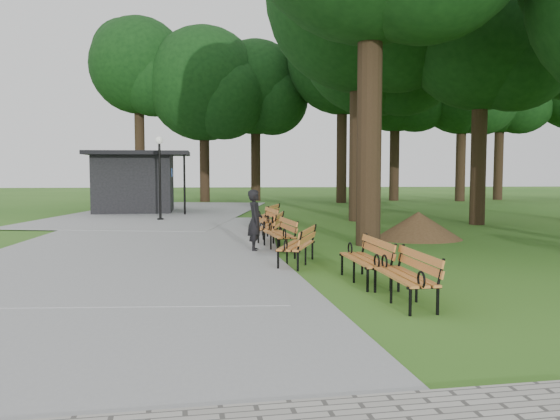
{
  "coord_description": "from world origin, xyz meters",
  "views": [
    {
      "loc": [
        -1.17,
        -14.11,
        2.25
      ],
      "look_at": [
        -0.03,
        1.14,
        1.1
      ],
      "focal_mm": 36.69,
      "sensor_mm": 36.0,
      "label": 1
    }
  ],
  "objects": [
    {
      "name": "bench_1",
      "position": [
        1.3,
        -3.23,
        0.44
      ],
      "size": [
        0.83,
        1.95,
        0.88
      ],
      "primitive_type": null,
      "rotation": [
        0.0,
        0.0,
        -1.47
      ],
      "color": "orange",
      "rests_on": "ground"
    },
    {
      "name": "person",
      "position": [
        -0.71,
        1.03,
        0.83
      ],
      "size": [
        0.42,
        0.62,
        1.65
      ],
      "primitive_type": "imported",
      "rotation": [
        0.0,
        0.0,
        1.53
      ],
      "color": "black",
      "rests_on": "ground"
    },
    {
      "name": "lawn_tree_4",
      "position": [
        5.63,
        14.18,
        8.41
      ],
      "size": [
        7.35,
        7.35,
        12.13
      ],
      "color": "black",
      "rests_on": "ground"
    },
    {
      "name": "bench_0",
      "position": [
        1.58,
        -4.94,
        0.44
      ],
      "size": [
        0.8,
        1.95,
        0.88
      ],
      "primitive_type": null,
      "rotation": [
        0.0,
        0.0,
        -1.49
      ],
      "color": "orange",
      "rests_on": "ground"
    },
    {
      "name": "lamp_post",
      "position": [
        -4.41,
        10.11,
        2.5
      ],
      "size": [
        0.32,
        0.32,
        3.53
      ],
      "color": "black",
      "rests_on": "ground"
    },
    {
      "name": "lawn_tree_1",
      "position": [
        8.21,
        7.6,
        7.43
      ],
      "size": [
        6.08,
        6.08,
        10.52
      ],
      "color": "black",
      "rests_on": "ground"
    },
    {
      "name": "bench_5",
      "position": [
        -0.28,
        5.19,
        0.44
      ],
      "size": [
        0.96,
        1.98,
        0.88
      ],
      "primitive_type": null,
      "rotation": [
        0.0,
        0.0,
        -1.4
      ],
      "color": "orange",
      "rests_on": "ground"
    },
    {
      "name": "dirt_mound",
      "position": [
        4.46,
        3.29,
        0.43
      ],
      "size": [
        2.3,
        2.3,
        0.86
      ],
      "primitive_type": "cone",
      "color": "#47301C",
      "rests_on": "ground"
    },
    {
      "name": "bench_6",
      "position": [
        -0.1,
        6.97,
        0.44
      ],
      "size": [
        1.19,
        2.0,
        0.88
      ],
      "primitive_type": null,
      "rotation": [
        0.0,
        0.0,
        -1.88
      ],
      "color": "orange",
      "rests_on": "ground"
    },
    {
      "name": "path",
      "position": [
        -4.0,
        3.0,
        0.03
      ],
      "size": [
        12.0,
        38.0,
        0.06
      ],
      "primitive_type": "cube",
      "color": "#98989B",
      "rests_on": "ground"
    },
    {
      "name": "kiosk",
      "position": [
        -6.26,
        14.62,
        1.51
      ],
      "size": [
        5.06,
        4.48,
        3.02
      ],
      "primitive_type": null,
      "rotation": [
        0.0,
        0.0,
        0.06
      ],
      "color": "black",
      "rests_on": "ground"
    },
    {
      "name": "bench_3",
      "position": [
        -0.06,
        1.14,
        0.44
      ],
      "size": [
        0.95,
        1.98,
        0.88
      ],
      "primitive_type": null,
      "rotation": [
        0.0,
        0.0,
        -1.4
      ],
      "color": "orange",
      "rests_on": "ground"
    },
    {
      "name": "bench_4",
      "position": [
        -0.18,
        3.14,
        0.44
      ],
      "size": [
        1.03,
        1.99,
        0.88
      ],
      "primitive_type": null,
      "rotation": [
        0.0,
        0.0,
        -1.79
      ],
      "color": "orange",
      "rests_on": "ground"
    },
    {
      "name": "tree_backdrop",
      "position": [
        7.01,
        22.93,
        8.24
      ],
      "size": [
        36.46,
        9.9,
        16.49
      ],
      "primitive_type": null,
      "color": "black",
      "rests_on": "ground"
    },
    {
      "name": "ground",
      "position": [
        0.0,
        0.0,
        0.0
      ],
      "size": [
        100.0,
        100.0,
        0.0
      ],
      "primitive_type": "plane",
      "color": "#30631C",
      "rests_on": "ground"
    },
    {
      "name": "bench_2",
      "position": [
        0.18,
        -1.09,
        0.44
      ],
      "size": [
        1.21,
        2.0,
        0.88
      ],
      "primitive_type": null,
      "rotation": [
        0.0,
        0.0,
        -1.9
      ],
      "color": "orange",
      "rests_on": "ground"
    }
  ]
}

